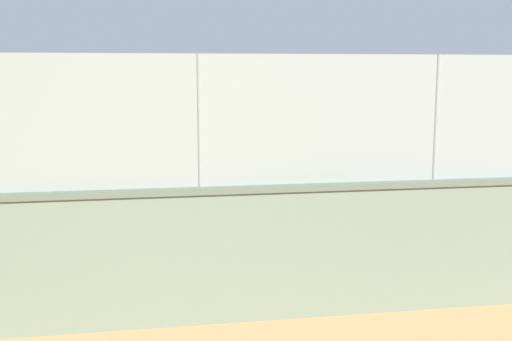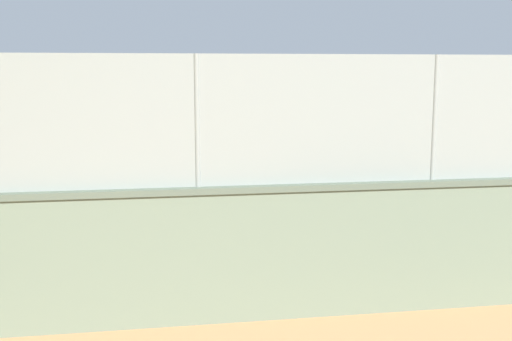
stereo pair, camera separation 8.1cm
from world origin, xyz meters
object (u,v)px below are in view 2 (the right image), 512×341
Objects in this scene: player_foreground_swinging at (313,138)px; sports_ball at (220,225)px; player_crossing_court at (272,193)px; player_baseline_waiting at (196,142)px.

player_foreground_swinging is 7.26× the size of sports_ball.
sports_ball is at bearing 69.56° from player_foreground_swinging.
player_foreground_swinging is (-2.95, -8.71, 0.07)m from player_crossing_court.
player_foreground_swinging is at bearing -108.73° from player_crossing_court.
player_foreground_swinging reaches higher than player_baseline_waiting.
player_crossing_court is 9.48m from player_baseline_waiting.
player_crossing_court is at bearing -116.24° from sports_ball.
player_baseline_waiting reaches higher than sports_ball.
player_baseline_waiting is at bearing -84.73° from player_crossing_court.
player_foreground_swinging is at bearing 169.08° from player_baseline_waiting.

